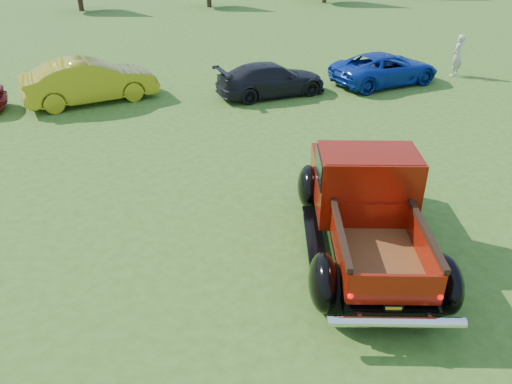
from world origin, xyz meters
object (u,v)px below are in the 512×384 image
show_car_yellow (90,81)px  show_car_blue (385,69)px  pickup_truck (364,200)px  spectator (457,56)px  show_car_grey (271,79)px

show_car_yellow → show_car_blue: (10.87, -1.11, -0.14)m
show_car_blue → show_car_yellow: bearing=75.3°
pickup_truck → spectator: (9.34, 9.62, -0.08)m
show_car_yellow → show_car_blue: show_car_yellow is taller
pickup_truck → show_car_yellow: pickup_truck is taller
show_car_grey → spectator: bearing=-93.9°
show_car_blue → show_car_grey: bearing=81.7°
show_car_yellow → spectator: spectator is taller
show_car_yellow → show_car_grey: size_ratio=1.12×
pickup_truck → show_car_yellow: (-4.89, 10.55, -0.16)m
pickup_truck → show_car_yellow: 11.63m
show_car_yellow → show_car_blue: 10.93m
show_car_yellow → show_car_grey: bearing=-111.8°
pickup_truck → show_car_blue: size_ratio=1.26×
show_car_grey → spectator: size_ratio=2.45×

